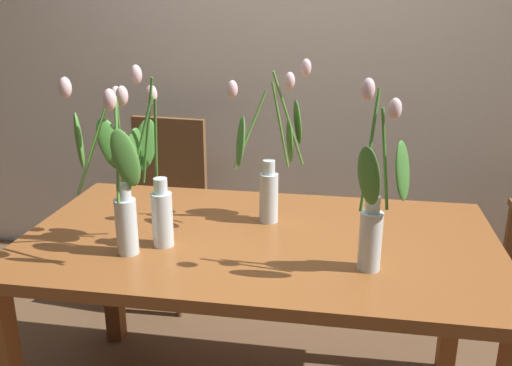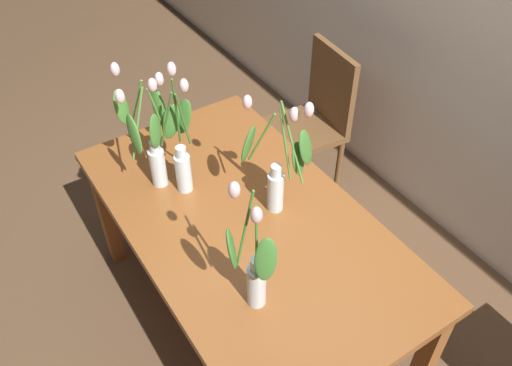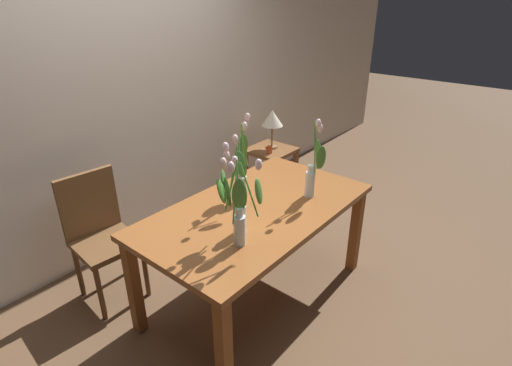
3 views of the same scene
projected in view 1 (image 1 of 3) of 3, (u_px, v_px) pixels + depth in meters
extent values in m
cube|color=silver|center=(300.00, 31.00, 2.95)|extent=(9.00, 0.10, 2.70)
cube|color=brown|center=(259.00, 241.00, 1.87)|extent=(1.60, 0.90, 0.04)
cube|color=brown|center=(111.00, 270.00, 2.47)|extent=(0.07, 0.07, 0.70)
cube|color=brown|center=(453.00, 298.00, 2.24)|extent=(0.07, 0.07, 0.70)
cylinder|color=silver|center=(162.00, 220.00, 1.77)|extent=(0.07, 0.07, 0.18)
cylinder|color=silver|center=(160.00, 186.00, 1.73)|extent=(0.04, 0.04, 0.05)
cylinder|color=silver|center=(163.00, 228.00, 1.78)|extent=(0.06, 0.06, 0.11)
cylinder|color=#3D752D|center=(148.00, 132.00, 1.70)|extent=(0.07, 0.04, 0.34)
ellipsoid|color=silver|center=(136.00, 75.00, 1.67)|extent=(0.04, 0.04, 0.06)
ellipsoid|color=#427F33|center=(133.00, 155.00, 1.72)|extent=(0.06, 0.11, 0.18)
cylinder|color=#3D752D|center=(156.00, 141.00, 1.72)|extent=(0.04, 0.06, 0.28)
ellipsoid|color=silver|center=(151.00, 94.00, 1.71)|extent=(0.04, 0.04, 0.06)
ellipsoid|color=#427F33|center=(145.00, 145.00, 1.76)|extent=(0.09, 0.09, 0.18)
cylinder|color=#3D752D|center=(141.00, 143.00, 1.67)|extent=(0.08, 0.05, 0.29)
ellipsoid|color=silver|center=(122.00, 96.00, 1.61)|extent=(0.04, 0.04, 0.06)
ellipsoid|color=#427F33|center=(129.00, 163.00, 1.65)|extent=(0.06, 0.07, 0.17)
cylinder|color=silver|center=(127.00, 227.00, 1.71)|extent=(0.07, 0.07, 0.18)
cylinder|color=silver|center=(124.00, 192.00, 1.68)|extent=(0.04, 0.04, 0.05)
cylinder|color=silver|center=(127.00, 235.00, 1.72)|extent=(0.06, 0.06, 0.11)
cylinder|color=#56933D|center=(94.00, 143.00, 1.60)|extent=(0.11, 0.07, 0.31)
ellipsoid|color=silver|center=(65.00, 88.00, 1.53)|extent=(0.04, 0.04, 0.06)
ellipsoid|color=#4C8E38|center=(79.00, 141.00, 1.56)|extent=(0.05, 0.09, 0.18)
cylinder|color=#56933D|center=(120.00, 145.00, 1.67)|extent=(0.04, 0.07, 0.28)
ellipsoid|color=silver|center=(116.00, 96.00, 1.66)|extent=(0.04, 0.04, 0.06)
ellipsoid|color=#4C8E38|center=(111.00, 144.00, 1.71)|extent=(0.12, 0.05, 0.18)
cylinder|color=#56933D|center=(117.00, 150.00, 1.57)|extent=(0.04, 0.11, 0.30)
ellipsoid|color=silver|center=(110.00, 100.00, 1.47)|extent=(0.04, 0.04, 0.06)
ellipsoid|color=#4C8E38|center=(126.00, 158.00, 1.54)|extent=(0.11, 0.04, 0.18)
cylinder|color=silver|center=(269.00, 198.00, 1.96)|extent=(0.07, 0.07, 0.18)
cylinder|color=silver|center=(269.00, 167.00, 1.93)|extent=(0.04, 0.04, 0.05)
cylinder|color=silver|center=(269.00, 206.00, 1.97)|extent=(0.06, 0.06, 0.11)
cylinder|color=#56933D|center=(288.00, 119.00, 1.89)|extent=(0.11, 0.05, 0.33)
ellipsoid|color=silver|center=(306.00, 68.00, 1.84)|extent=(0.04, 0.04, 0.06)
ellipsoid|color=#427F33|center=(298.00, 122.00, 1.93)|extent=(0.06, 0.11, 0.18)
cylinder|color=#56933D|center=(250.00, 130.00, 1.87)|extent=(0.11, 0.06, 0.27)
ellipsoid|color=silver|center=(232.00, 89.00, 1.80)|extent=(0.04, 0.04, 0.06)
ellipsoid|color=#427F33|center=(241.00, 141.00, 1.84)|extent=(0.06, 0.12, 0.18)
cylinder|color=#56933D|center=(280.00, 126.00, 1.89)|extent=(0.06, 0.03, 0.30)
ellipsoid|color=silver|center=(290.00, 81.00, 1.84)|extent=(0.04, 0.04, 0.06)
ellipsoid|color=#427F33|center=(290.00, 141.00, 1.94)|extent=(0.05, 0.10, 0.18)
cylinder|color=silver|center=(370.00, 241.00, 1.61)|extent=(0.07, 0.07, 0.18)
cylinder|color=silver|center=(373.00, 204.00, 1.57)|extent=(0.04, 0.04, 0.05)
cylinder|color=silver|center=(370.00, 250.00, 1.62)|extent=(0.06, 0.06, 0.11)
cylinder|color=#478433|center=(370.00, 151.00, 1.50)|extent=(0.04, 0.05, 0.34)
ellipsoid|color=silver|center=(368.00, 89.00, 1.42)|extent=(0.04, 0.04, 0.06)
ellipsoid|color=#427F33|center=(369.00, 176.00, 1.47)|extent=(0.09, 0.07, 0.18)
cylinder|color=#478433|center=(385.00, 160.00, 1.51)|extent=(0.04, 0.03, 0.29)
ellipsoid|color=silver|center=(395.00, 109.00, 1.46)|extent=(0.04, 0.04, 0.06)
ellipsoid|color=#427F33|center=(402.00, 171.00, 1.51)|extent=(0.07, 0.09, 0.17)
cube|color=brown|center=(158.00, 217.00, 2.81)|extent=(0.44, 0.44, 0.04)
cylinder|color=brown|center=(178.00, 277.00, 2.69)|extent=(0.04, 0.04, 0.43)
cylinder|color=brown|center=(116.00, 269.00, 2.77)|extent=(0.04, 0.04, 0.43)
cylinder|color=brown|center=(202.00, 248.00, 3.00)|extent=(0.04, 0.04, 0.43)
cylinder|color=brown|center=(145.00, 242.00, 3.08)|extent=(0.04, 0.04, 0.43)
cube|color=brown|center=(170.00, 161.00, 2.90)|extent=(0.40, 0.07, 0.46)
cube|color=brown|center=(508.00, 253.00, 2.85)|extent=(0.04, 0.04, 0.51)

